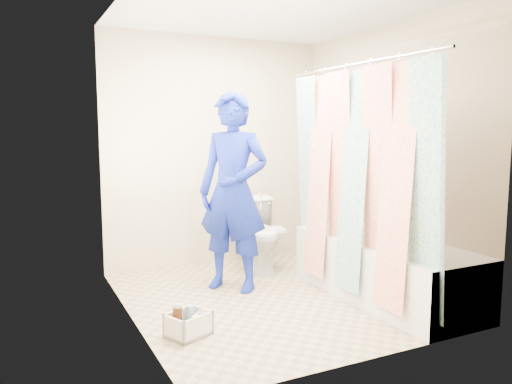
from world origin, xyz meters
name	(u,v)px	position (x,y,z in m)	size (l,w,h in m)	color
floor	(273,297)	(0.00, 0.00, 0.00)	(2.60, 2.60, 0.00)	tan
ceiling	(274,9)	(0.00, 0.00, 2.40)	(2.40, 2.60, 0.02)	silver
wall_back	(216,152)	(0.00, 1.30, 1.20)	(2.40, 0.02, 2.40)	#B6A88C
wall_front	(375,170)	(0.00, -1.30, 1.20)	(2.40, 0.02, 2.40)	#B6A88C
wall_left	(128,163)	(-1.20, 0.00, 1.20)	(0.02, 2.60, 2.40)	#B6A88C
wall_right	(386,155)	(1.20, 0.00, 1.20)	(0.02, 2.60, 2.40)	#B6A88C
bathtub	(384,267)	(0.85, -0.43, 0.27)	(0.70, 1.75, 0.50)	silver
curtain_rod	(358,64)	(0.52, -0.43, 1.95)	(0.02, 0.02, 1.90)	silver
shower_curtain	(355,182)	(0.52, -0.43, 1.02)	(0.06, 1.75, 1.80)	white
toilet	(259,234)	(0.30, 0.86, 0.37)	(0.41, 0.72, 0.73)	white
tank_lid	(262,230)	(0.28, 0.75, 0.43)	(0.45, 0.19, 0.03)	white
tank_internals	(251,198)	(0.30, 1.06, 0.72)	(0.18, 0.07, 0.24)	black
plumber	(233,192)	(-0.20, 0.38, 0.89)	(0.65, 0.42, 1.77)	#1012A6
cleaning_caddy	(189,325)	(-0.90, -0.45, 0.08)	(0.35, 0.32, 0.22)	silver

